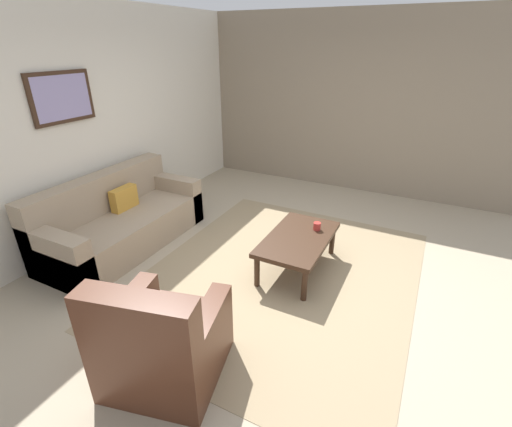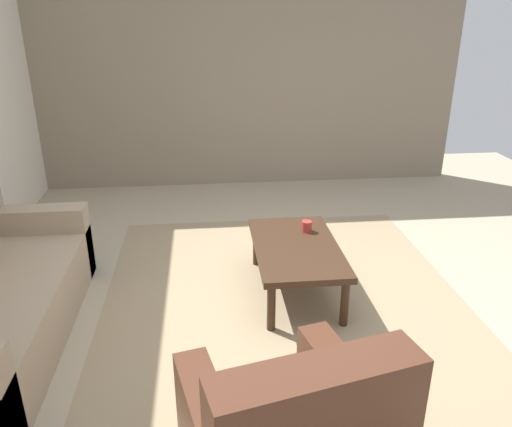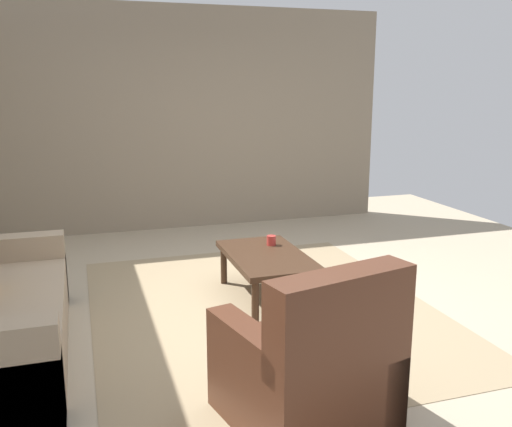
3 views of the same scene
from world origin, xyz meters
The scene contains 9 objects.
ground_plane centered at (0.00, 0.00, 0.00)m, with size 8.00×8.00×0.00m, color tan.
rear_partition centered at (0.00, 2.60, 1.40)m, with size 6.00×0.12×2.80m, color silver.
stone_feature_panel centered at (3.00, 0.00, 1.40)m, with size 0.12×5.20×2.80m, color gray.
area_rug centered at (0.00, 0.00, 0.00)m, with size 3.34×2.77×0.01m, color #968261.
couch_main centered at (-0.27, 2.10, 0.30)m, with size 2.06×0.90×0.88m.
armchair_leather centered at (-1.65, 0.26, 0.31)m, with size 0.96×0.96×0.95m.
coffee_table centered at (0.20, -0.11, 0.36)m, with size 1.10×0.64×0.41m.
cup centered at (0.45, -0.23, 0.45)m, with size 0.08×0.08×0.09m, color #B2332D.
framed_artwork centered at (-0.37, 2.51, 1.78)m, with size 0.75×0.04×0.54m.
Camera 1 is at (-3.08, -1.24, 2.34)m, focal length 25.29 mm.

